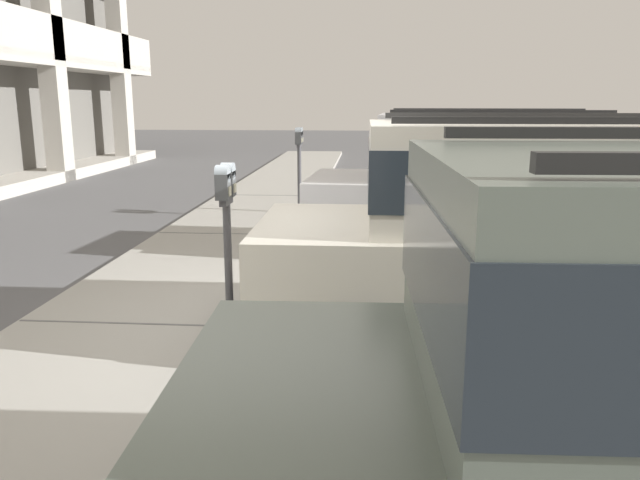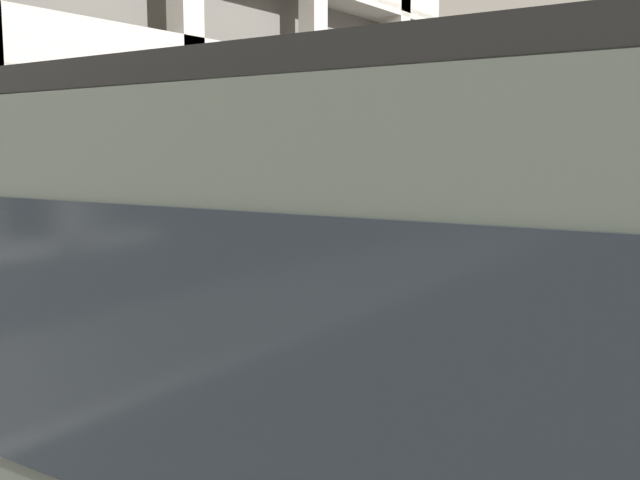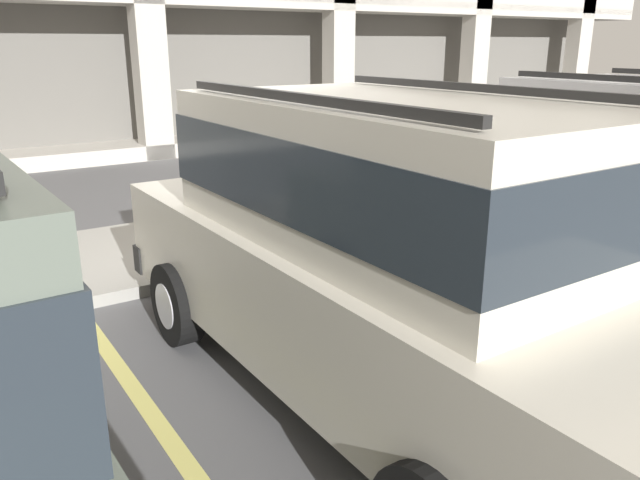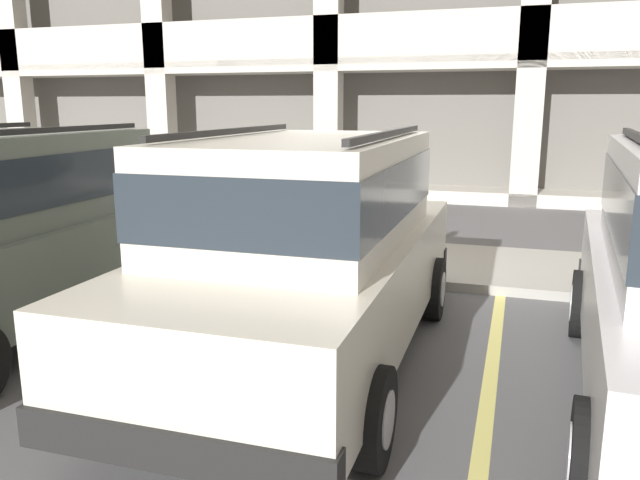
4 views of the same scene
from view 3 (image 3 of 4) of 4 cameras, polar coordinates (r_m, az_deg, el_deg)
The scene contains 6 objects.
ground_plane at distance 6.27m, azimuth -7.15°, elevation -4.48°, with size 80.00×80.00×0.10m.
sidewalk at distance 7.35m, azimuth -11.70°, elevation -0.44°, with size 40.00×2.20×0.12m.
parking_stall_lines at distance 6.01m, azimuth 12.05°, elevation -5.18°, with size 12.16×4.80×0.01m.
silver_suv at distance 4.00m, azimuth 6.36°, elevation 0.02°, with size 2.04×4.79×2.03m.
parking_meter_near at distance 6.20m, azimuth -9.55°, elevation 7.55°, with size 0.35×0.12×1.50m.
parking_meter_far at distance 10.22m, azimuth 23.44°, elevation 10.44°, with size 0.35×0.12×1.55m.
Camera 3 is at (-2.51, -5.24, 2.29)m, focal length 35.00 mm.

